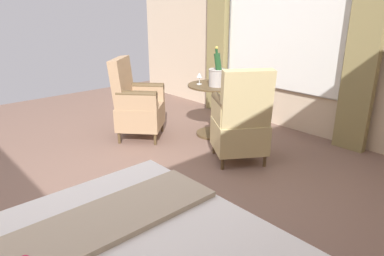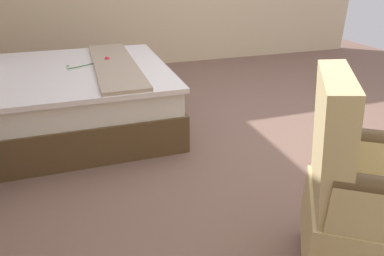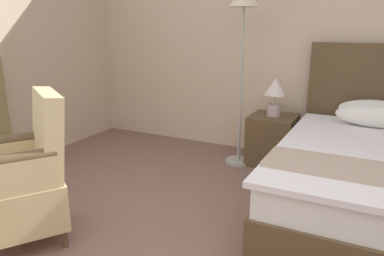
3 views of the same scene
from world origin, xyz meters
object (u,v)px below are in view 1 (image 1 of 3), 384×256
(champagne_bucket, at_px, (217,75))
(wine_glass_near_edge, at_px, (199,76))
(side_table_round, at_px, (214,106))
(armchair_facing_bed, at_px, (136,104))
(armchair_by_window, at_px, (241,122))
(wine_glass_near_bucket, at_px, (230,76))

(champagne_bucket, height_order, wine_glass_near_edge, champagne_bucket)
(side_table_round, bearing_deg, armchair_facing_bed, -36.42)
(armchair_facing_bed, bearing_deg, armchair_by_window, 106.51)
(armchair_by_window, bearing_deg, champagne_bucket, -116.58)
(champagne_bucket, relative_size, armchair_facing_bed, 0.47)
(champagne_bucket, xyz_separation_m, armchair_facing_bed, (0.75, -0.67, -0.37))
(wine_glass_near_edge, distance_m, armchair_by_window, 1.01)
(wine_glass_near_edge, bearing_deg, armchair_facing_bed, -33.50)
(champagne_bucket, bearing_deg, armchair_facing_bed, -41.49)
(wine_glass_near_bucket, height_order, armchair_by_window, armchair_by_window)
(wine_glass_near_edge, distance_m, armchair_facing_bed, 0.87)
(champagne_bucket, xyz_separation_m, wine_glass_near_edge, (0.09, -0.23, -0.04))
(armchair_by_window, bearing_deg, wine_glass_near_edge, -105.87)
(champagne_bucket, height_order, armchair_facing_bed, champagne_bucket)
(wine_glass_near_bucket, bearing_deg, armchair_facing_bed, -34.76)
(wine_glass_near_bucket, bearing_deg, champagne_bucket, -2.18)
(side_table_round, xyz_separation_m, armchair_facing_bed, (0.80, -0.59, 0.06))
(armchair_facing_bed, bearing_deg, wine_glass_near_edge, 146.50)
(champagne_bucket, bearing_deg, side_table_round, -120.95)
(side_table_round, distance_m, armchair_by_window, 0.87)
(champagne_bucket, xyz_separation_m, armchair_by_window, (0.35, 0.70, -0.36))
(armchair_by_window, xyz_separation_m, armchair_facing_bed, (0.40, -1.37, -0.01))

